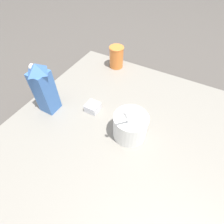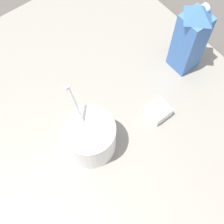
{
  "view_description": "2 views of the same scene",
  "coord_description": "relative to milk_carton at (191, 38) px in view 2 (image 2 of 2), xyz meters",
  "views": [
    {
      "loc": [
        0.36,
        0.12,
        0.66
      ],
      "look_at": [
        -0.09,
        -0.12,
        0.08
      ],
      "focal_mm": 28.0,
      "sensor_mm": 36.0,
      "label": 1
    },
    {
      "loc": [
        -0.33,
        0.13,
        0.86
      ],
      "look_at": [
        -0.03,
        -0.1,
        0.11
      ],
      "focal_mm": 50.0,
      "sensor_mm": 36.0,
      "label": 2
    }
  ],
  "objects": [
    {
      "name": "ground_plane",
      "position": [
        0.0,
        0.41,
        -0.16
      ],
      "size": [
        6.0,
        6.0,
        0.0
      ],
      "primitive_type": "plane",
      "color": "#4C4742"
    },
    {
      "name": "countertop",
      "position": [
        0.0,
        0.41,
        -0.14
      ],
      "size": [
        1.07,
        1.07,
        0.04
      ],
      "color": "gray",
      "rests_on": "ground_plane"
    },
    {
      "name": "milk_carton",
      "position": [
        0.0,
        0.0,
        0.0
      ],
      "size": [
        0.07,
        0.07,
        0.25
      ],
      "color": "#3D6BB2",
      "rests_on": "countertop"
    },
    {
      "name": "yogurt_tub",
      "position": [
        -0.04,
        0.39,
        -0.06
      ],
      "size": [
        0.15,
        0.14,
        0.22
      ],
      "color": "white",
      "rests_on": "countertop"
    },
    {
      "name": "spice_jar",
      "position": [
        -0.09,
        0.18,
        -0.11
      ],
      "size": [
        0.06,
        0.06,
        0.04
      ],
      "color": "silver",
      "rests_on": "countertop"
    }
  ]
}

